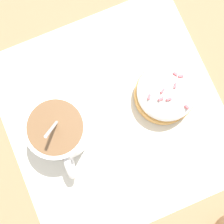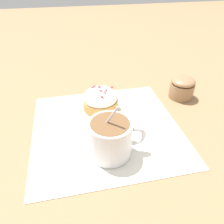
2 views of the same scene
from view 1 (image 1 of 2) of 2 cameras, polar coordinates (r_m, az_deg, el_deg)
The scene contains 4 objects.
ground_plane at distance 0.47m, azimuth 0.45°, elevation -0.77°, with size 3.00×3.00×0.00m, color #93704C.
paper_napkin at distance 0.47m, azimuth 0.45°, elevation -0.74°, with size 0.32×0.33×0.00m.
coffee_cup at distance 0.43m, azimuth -9.56°, elevation -3.38°, with size 0.08×0.11×0.12m.
frosted_pastry at distance 0.46m, azimuth 9.91°, elevation 3.25°, with size 0.09×0.09×0.06m.
Camera 1 is at (-0.03, -0.06, 0.47)m, focal length 50.00 mm.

